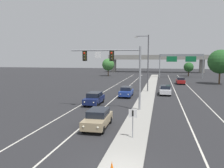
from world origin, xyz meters
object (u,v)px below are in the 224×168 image
(car_oncoming_blue, at_px, (126,91))
(traffic_cone_median_nose, at_px, (112,168))
(median_sign_post, at_px, (133,119))
(car_oncoming_tan, at_px, (98,118))
(highway_sign_gantry, at_px, (181,58))
(tree_far_left_b, at_px, (108,65))
(car_receding_white, at_px, (165,90))
(tree_far_right_b, at_px, (220,62))
(overhead_signal_mast, at_px, (117,64))
(car_receding_red, at_px, (180,81))
(tree_far_right_a, at_px, (189,67))
(street_lamp_median, at_px, (147,60))
(car_oncoming_navy, at_px, (94,98))

(car_oncoming_blue, bearing_deg, traffic_cone_median_nose, -83.09)
(median_sign_post, height_order, car_oncoming_tan, median_sign_post)
(median_sign_post, bearing_deg, traffic_cone_median_nose, -93.60)
(highway_sign_gantry, bearing_deg, tree_far_left_b, 173.90)
(median_sign_post, distance_m, car_receding_white, 22.29)
(car_receding_white, height_order, tree_far_left_b, tree_far_left_b)
(tree_far_right_b, bearing_deg, tree_far_left_b, 148.47)
(overhead_signal_mast, distance_m, traffic_cone_median_nose, 16.01)
(median_sign_post, distance_m, car_oncoming_tan, 4.12)
(car_receding_red, height_order, tree_far_right_a, tree_far_right_a)
(median_sign_post, relative_size, car_oncoming_tan, 0.49)
(overhead_signal_mast, xyz_separation_m, tree_far_left_b, (-12.85, 50.43, -1.41))
(median_sign_post, bearing_deg, tree_far_right_a, 80.11)
(car_receding_white, height_order, tree_far_right_a, tree_far_right_a)
(tree_far_right_b, bearing_deg, car_receding_white, -124.51)
(car_oncoming_tan, bearing_deg, median_sign_post, -34.81)
(car_oncoming_tan, distance_m, highway_sign_gantry, 56.40)
(car_oncoming_blue, height_order, highway_sign_gantry, highway_sign_gantry)
(overhead_signal_mast, distance_m, tree_far_left_b, 52.06)
(car_oncoming_blue, xyz_separation_m, car_receding_white, (6.07, 3.33, 0.00))
(street_lamp_median, distance_m, tree_far_left_b, 38.66)
(car_oncoming_blue, distance_m, tree_far_right_b, 29.14)
(street_lamp_median, bearing_deg, tree_far_right_b, 45.30)
(street_lamp_median, xyz_separation_m, car_oncoming_tan, (-2.80, -22.13, -4.97))
(car_receding_red, distance_m, highway_sign_gantry, 18.94)
(tree_far_right_b, bearing_deg, car_oncoming_navy, -127.29)
(street_lamp_median, height_order, car_oncoming_blue, street_lamp_median)
(overhead_signal_mast, relative_size, car_oncoming_blue, 1.86)
(overhead_signal_mast, height_order, car_oncoming_blue, overhead_signal_mast)
(street_lamp_median, bearing_deg, car_oncoming_tan, -97.22)
(overhead_signal_mast, height_order, traffic_cone_median_nose, overhead_signal_mast)
(overhead_signal_mast, height_order, car_oncoming_navy, overhead_signal_mast)
(median_sign_post, height_order, car_oncoming_blue, median_sign_post)
(overhead_signal_mast, height_order, car_oncoming_tan, overhead_signal_mast)
(car_receding_red, distance_m, tree_far_right_a, 26.26)
(street_lamp_median, distance_m, traffic_cone_median_nose, 30.49)
(car_receding_white, xyz_separation_m, tree_far_right_a, (8.55, 42.81, 2.31))
(car_receding_white, relative_size, tree_far_right_a, 0.93)
(highway_sign_gantry, bearing_deg, car_receding_white, -98.64)
(traffic_cone_median_nose, bearing_deg, car_oncoming_tan, 110.59)
(car_oncoming_tan, relative_size, tree_far_right_b, 0.55)
(car_oncoming_blue, bearing_deg, tree_far_right_a, 72.42)
(highway_sign_gantry, bearing_deg, traffic_cone_median_nose, -97.66)
(car_oncoming_navy, height_order, tree_far_left_b, tree_far_left_b)
(street_lamp_median, xyz_separation_m, tree_far_left_b, (-15.39, 35.42, -1.82))
(car_receding_red, xyz_separation_m, highway_sign_gantry, (1.52, 18.10, 5.34))
(overhead_signal_mast, xyz_separation_m, highway_sign_gantry, (11.16, 47.86, 0.79))
(tree_far_right_b, xyz_separation_m, tree_far_right_a, (-4.16, 24.32, -2.17))
(car_oncoming_blue, relative_size, highway_sign_gantry, 0.34)
(highway_sign_gantry, bearing_deg, car_oncoming_navy, -107.78)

